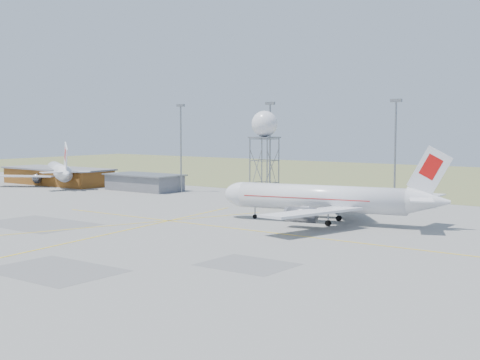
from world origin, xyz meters
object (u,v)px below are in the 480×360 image
Objects in this scene: radar_tower at (264,152)px; fire_truck at (282,198)px; airliner_main at (325,199)px; airliner_far at (59,172)px; baggage_tug at (59,184)px.

fire_truck is at bearing -8.12° from radar_tower.
airliner_main is 90.24m from airliner_far.
radar_tower is (-21.73, 14.35, 6.48)m from airliner_main.
baggage_tug is at bearing 177.76° from fire_truck.
radar_tower is at bearing -45.51° from airliner_main.
airliner_main is 26.83m from radar_tower.
radar_tower is 7.12× the size of baggage_tug.
airliner_main is at bearing -158.97° from airliner_far.
airliner_far is 1.70× the size of radar_tower.
airliner_main is at bearing -33.44° from radar_tower.
radar_tower is 1.99× the size of fire_truck.
baggage_tug is (-85.12, 14.47, -3.17)m from airliner_main.
airliner_far is 3.38× the size of fire_truck.
radar_tower is 64.13m from baggage_tug.
radar_tower reaches higher than airliner_far.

